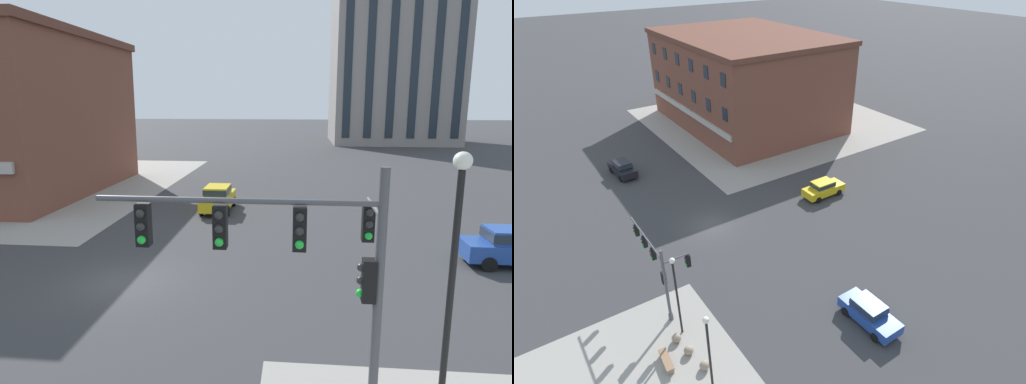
# 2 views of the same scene
# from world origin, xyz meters

# --- Properties ---
(ground_plane) EXTENTS (320.00, 320.00, 0.00)m
(ground_plane) POSITION_xyz_m (0.00, 0.00, 0.00)
(ground_plane) COLOR #38383A
(sidewalk_far_corner) EXTENTS (32.00, 32.00, 0.02)m
(sidewalk_far_corner) POSITION_xyz_m (-20.00, 20.00, 0.00)
(sidewalk_far_corner) COLOR gray
(sidewalk_far_corner) RESTS_ON ground
(traffic_signal_main) EXTENTS (5.98, 2.09, 5.89)m
(traffic_signal_main) POSITION_xyz_m (7.19, -7.34, 3.79)
(traffic_signal_main) COLOR #4C4C51
(traffic_signal_main) RESTS_ON ground
(bollard_sphere_curb_a) EXTENTS (0.60, 0.60, 0.60)m
(bollard_sphere_curb_a) POSITION_xyz_m (10.51, -7.99, 0.30)
(bollard_sphere_curb_a) COLOR gray
(bollard_sphere_curb_a) RESTS_ON ground
(bollard_sphere_curb_b) EXTENTS (0.60, 0.60, 0.60)m
(bollard_sphere_curb_b) POSITION_xyz_m (11.85, -7.75, 0.30)
(bollard_sphere_curb_b) COLOR gray
(bollard_sphere_curb_b) RESTS_ON ground
(bollard_sphere_curb_c) EXTENTS (0.60, 0.60, 0.60)m
(bollard_sphere_curb_c) POSITION_xyz_m (13.39, -7.44, 0.30)
(bollard_sphere_curb_c) COLOR gray
(bollard_sphere_curb_c) RESTS_ON ground
(bench_near_signal) EXTENTS (1.83, 0.63, 0.49)m
(bench_near_signal) POSITION_xyz_m (11.79, -9.21, 0.33)
(bench_near_signal) COLOR #8E6B4C
(bench_near_signal) RESTS_ON ground
(street_lamp_corner_near) EXTENTS (0.36, 0.36, 6.19)m
(street_lamp_corner_near) POSITION_xyz_m (10.00, -7.37, 3.81)
(street_lamp_corner_near) COLOR black
(street_lamp_corner_near) RESTS_ON ground
(street_lamp_mid_sidewalk) EXTENTS (0.36, 0.36, 5.94)m
(street_lamp_mid_sidewalk) POSITION_xyz_m (15.07, -7.75, 3.68)
(street_lamp_mid_sidewalk) COLOR black
(street_lamp_mid_sidewalk) RESTS_ON ground
(car_main_northbound_far) EXTENTS (1.91, 4.41, 1.68)m
(car_main_northbound_far) POSITION_xyz_m (1.63, 12.02, 0.92)
(car_main_northbound_far) COLOR gold
(car_main_northbound_far) RESTS_ON ground
(car_main_southbound_near) EXTENTS (4.53, 2.16, 1.68)m
(car_main_southbound_near) POSITION_xyz_m (-14.56, -3.39, 0.92)
(car_main_southbound_near) COLOR black
(car_main_southbound_near) RESTS_ON ground
(car_main_southbound_far) EXTENTS (4.40, 1.89, 1.68)m
(car_main_southbound_far) POSITION_xyz_m (16.33, 3.41, 0.92)
(car_main_southbound_far) COLOR #23479E
(car_main_southbound_far) RESTS_ON ground
(storefront_block_near_corner) EXTENTS (24.80, 18.61, 12.25)m
(storefront_block_near_corner) POSITION_xyz_m (-21.16, 17.08, 6.13)
(storefront_block_near_corner) COLOR brown
(storefront_block_near_corner) RESTS_ON ground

